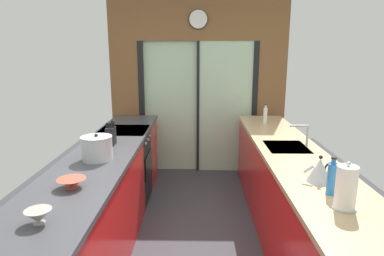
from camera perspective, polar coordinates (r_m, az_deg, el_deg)
ground_plane at (r=3.81m, az=0.97°, el=-16.44°), size 5.04×7.60×0.02m
back_wall_unit at (r=5.13m, az=1.04°, el=9.20°), size 2.64×0.12×2.70m
left_counter_run at (r=3.30m, az=-15.40°, el=-12.56°), size 0.62×3.80×0.92m
right_counter_run at (r=3.45m, az=16.60°, el=-11.50°), size 0.62×3.80×0.92m
sink_faucet at (r=3.53m, az=18.42°, el=-0.63°), size 0.19×0.02×0.23m
oven_range at (r=4.31m, az=-11.26°, el=-6.35°), size 0.60×0.60×0.92m
mixing_bowl_near at (r=2.12m, az=-24.53°, el=-13.41°), size 0.15×0.15×0.08m
mixing_bowl_far at (r=2.54m, az=-19.69°, el=-8.71°), size 0.20×0.20×0.07m
knife_block at (r=3.53m, az=-13.56°, el=-1.27°), size 0.09×0.14×0.25m
stock_pot at (r=3.08m, az=-15.78°, el=-3.28°), size 0.27×0.27×0.24m
kettle at (r=2.66m, az=20.83°, el=-6.67°), size 0.27×0.18×0.20m
soap_bottle_near at (r=2.45m, az=22.59°, el=-7.88°), size 0.07×0.07×0.26m
soap_bottle_far at (r=4.56m, az=12.28°, el=2.15°), size 0.05×0.05×0.25m
paper_towel_roll at (r=2.26m, az=24.60°, el=-9.20°), size 0.14×0.14×0.30m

